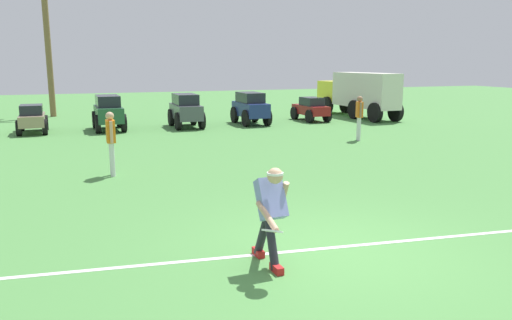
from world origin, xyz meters
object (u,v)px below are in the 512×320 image
frisbee_thrower (271,211)px  parked_car_slot_a (32,118)px  frisbee_in_flight (272,231)px  parked_car_slot_d (250,107)px  teammate_midfield (359,114)px  box_truck (358,92)px  palm_tree_left_of_centre (46,27)px  parked_car_slot_c (186,110)px  parked_car_slot_e (311,109)px  parked_car_slot_b (108,112)px  teammate_near_sideline (111,138)px

frisbee_thrower → parked_car_slot_a: frisbee_thrower is taller
frisbee_in_flight → parked_car_slot_d: (5.07, 15.45, 0.05)m
frisbee_thrower → teammate_midfield: teammate_midfield is taller
teammate_midfield → box_truck: (3.96, 6.62, 0.29)m
parked_car_slot_a → palm_tree_left_of_centre: (0.52, 6.08, 3.82)m
frisbee_in_flight → frisbee_thrower: bearing=71.1°
frisbee_thrower → parked_car_slot_d: parked_car_slot_d is taller
parked_car_slot_c → parked_car_slot_e: bearing=3.3°
parked_car_slot_d → teammate_midfield: bearing=-70.3°
frisbee_thrower → parked_car_slot_b: (-1.15, 15.01, -0.05)m
parked_car_slot_c → parked_car_slot_a: bearing=176.8°
parked_car_slot_b → parked_car_slot_c: bearing=-2.7°
parked_car_slot_e → palm_tree_left_of_centre: bearing=152.1°
palm_tree_left_of_centre → parked_car_slot_d: bearing=-37.1°
parked_car_slot_d → box_truck: bearing=8.4°
parked_car_slot_d → frisbee_in_flight: bearing=-108.2°
parked_car_slot_c → box_truck: bearing=6.2°
parked_car_slot_d → parked_car_slot_e: parked_car_slot_d is taller
frisbee_thrower → parked_car_slot_d: (4.90, 14.94, -0.05)m
teammate_near_sideline → parked_car_slot_c: size_ratio=0.66×
frisbee_thrower → palm_tree_left_of_centre: 21.86m
frisbee_in_flight → parked_car_slot_c: (2.15, 15.36, 0.05)m
parked_car_slot_e → box_truck: 3.05m
frisbee_thrower → frisbee_in_flight: size_ratio=3.76×
frisbee_in_flight → teammate_midfield: 12.05m
frisbee_thrower → parked_car_slot_c: parked_car_slot_c is taller
parked_car_slot_c → parked_car_slot_e: (6.01, 0.35, -0.18)m
frisbee_in_flight → palm_tree_left_of_centre: size_ratio=0.05×
palm_tree_left_of_centre → frisbee_thrower: bearing=-80.7°
palm_tree_left_of_centre → parked_car_slot_a: bearing=-94.8°
parked_car_slot_e → palm_tree_left_of_centre: 13.53m
parked_car_slot_d → palm_tree_left_of_centre: bearing=142.9°
box_truck → palm_tree_left_of_centre: 15.70m
parked_car_slot_e → palm_tree_left_of_centre: size_ratio=0.30×
teammate_near_sideline → parked_car_slot_d: 10.73m
teammate_midfield → parked_car_slot_c: 7.52m
parked_car_slot_c → box_truck: size_ratio=0.40×
frisbee_thrower → parked_car_slot_e: bearing=62.3°
parked_car_slot_a → parked_car_slot_c: (5.98, -0.33, 0.18)m
parked_car_slot_b → palm_tree_left_of_centre: 7.62m
teammate_midfield → parked_car_slot_b: size_ratio=0.66×
parked_car_slot_c → parked_car_slot_d: (2.92, 0.09, 0.00)m
parked_car_slot_c → box_truck: box_truck is taller
parked_car_slot_b → parked_car_slot_d: size_ratio=1.00×
parked_car_slot_a → parked_car_slot_c: parked_car_slot_c is taller
teammate_midfield → parked_car_slot_d: bearing=109.7°
parked_car_slot_a → parked_car_slot_b: (2.85, -0.18, 0.18)m
frisbee_in_flight → teammate_near_sideline: bearing=101.7°
frisbee_thrower → parked_car_slot_b: bearing=94.4°
teammate_near_sideline → frisbee_thrower: bearing=-75.9°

